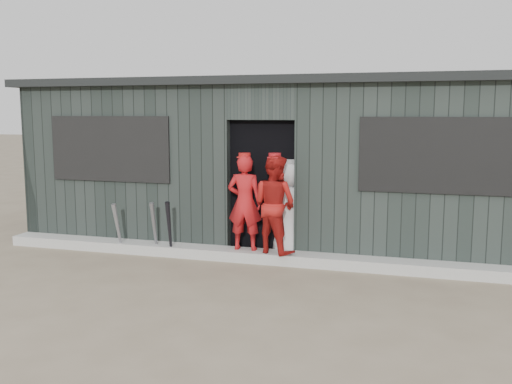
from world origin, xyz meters
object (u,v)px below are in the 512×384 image
(bat_mid, at_px, (154,228))
(bat_right, at_px, (169,229))
(player_red_left, at_px, (245,203))
(player_red_right, at_px, (275,204))
(bat_left, at_px, (118,228))
(dugout, at_px, (285,162))
(player_grey_back, at_px, (290,209))

(bat_mid, bearing_deg, bat_right, -17.77)
(player_red_left, xyz_separation_m, player_red_right, (0.45, -0.04, 0.00))
(bat_left, height_order, player_red_right, player_red_right)
(player_red_right, bearing_deg, dugout, -56.24)
(dugout, bearing_deg, bat_left, -139.33)
(player_red_left, height_order, dugout, dugout)
(bat_left, height_order, bat_mid, bat_mid)
(bat_right, bearing_deg, dugout, 55.48)
(bat_left, bearing_deg, bat_mid, 7.12)
(player_grey_back, bearing_deg, bat_mid, -4.38)
(player_red_right, bearing_deg, bat_right, 30.77)
(player_grey_back, height_order, dugout, dugout)
(player_grey_back, distance_m, dugout, 1.49)
(bat_mid, bearing_deg, player_red_right, 2.16)
(bat_left, bearing_deg, bat_right, -1.39)
(bat_mid, relative_size, player_grey_back, 0.58)
(bat_left, relative_size, bat_right, 0.92)
(player_red_left, xyz_separation_m, dugout, (0.18, 1.65, 0.45))
(player_grey_back, bearing_deg, dugout, -90.00)
(player_red_right, relative_size, dugout, 0.17)
(bat_left, height_order, player_red_left, player_red_left)
(bat_left, relative_size, player_red_left, 0.57)
(bat_right, relative_size, player_red_right, 0.61)
(bat_left, xyz_separation_m, bat_right, (0.86, -0.02, 0.04))
(bat_mid, height_order, player_grey_back, player_grey_back)
(bat_left, relative_size, player_grey_back, 0.55)
(bat_right, bearing_deg, bat_mid, 162.23)
(player_red_right, bearing_deg, player_grey_back, -85.43)
(player_red_left, xyz_separation_m, player_grey_back, (0.59, 0.34, -0.13))
(player_grey_back, bearing_deg, player_red_left, 12.64)
(bat_mid, height_order, dugout, dugout)
(player_grey_back, bearing_deg, player_red_right, 52.49)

